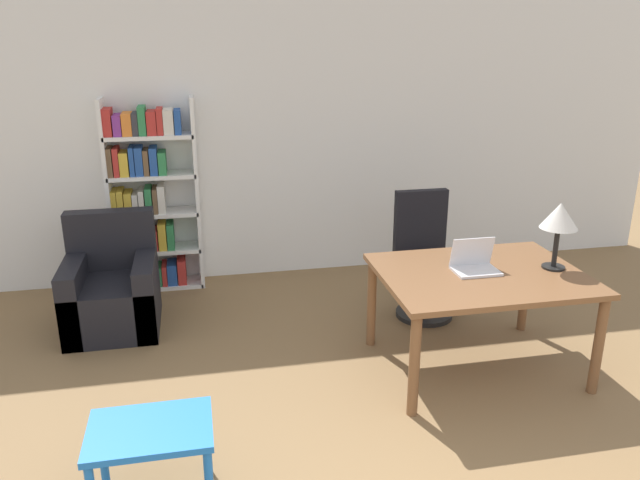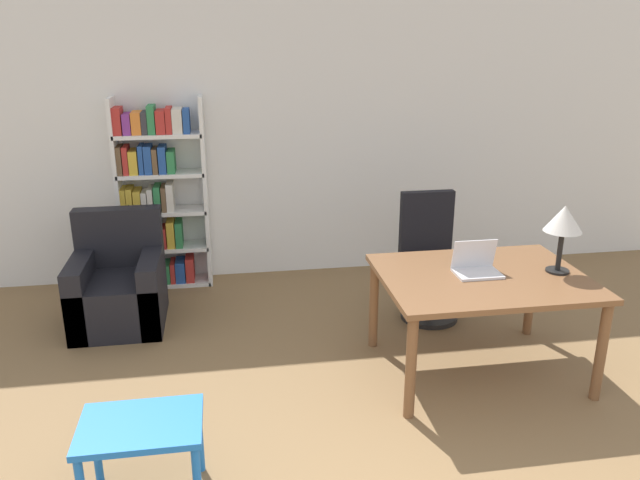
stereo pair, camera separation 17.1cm
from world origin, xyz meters
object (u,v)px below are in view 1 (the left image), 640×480
(table_lamp, at_px, (559,218))
(armchair, at_px, (113,292))
(desk, at_px, (480,284))
(bookshelf, at_px, (148,201))
(office_chair, at_px, (424,259))
(laptop, at_px, (474,264))
(side_table_blue, at_px, (151,440))

(table_lamp, distance_m, armchair, 3.53)
(desk, distance_m, bookshelf, 3.12)
(desk, relative_size, table_lamp, 2.95)
(office_chair, distance_m, armchair, 2.62)
(table_lamp, bearing_deg, laptop, 173.63)
(desk, height_order, laptop, laptop)
(laptop, relative_size, bookshelf, 0.17)
(table_lamp, relative_size, side_table_blue, 0.78)
(laptop, distance_m, office_chair, 0.97)
(office_chair, xyz_separation_m, bookshelf, (-2.31, 1.06, 0.36))
(laptop, distance_m, table_lamp, 0.66)
(laptop, xyz_separation_m, table_lamp, (0.58, -0.06, 0.32))
(office_chair, bearing_deg, armchair, 174.33)
(desk, xyz_separation_m, armchair, (-2.66, 1.22, -0.35))
(desk, height_order, table_lamp, table_lamp)
(table_lamp, height_order, bookshelf, bookshelf)
(laptop, bearing_deg, office_chair, 90.90)
(armchair, bearing_deg, table_lamp, -21.30)
(side_table_blue, height_order, bookshelf, bookshelf)
(laptop, xyz_separation_m, side_table_blue, (-2.19, -1.03, -0.40))
(office_chair, distance_m, side_table_blue, 2.93)
(desk, height_order, armchair, armchair)
(office_chair, height_order, side_table_blue, office_chair)
(table_lamp, relative_size, armchair, 0.52)
(desk, relative_size, bookshelf, 0.79)
(table_lamp, bearing_deg, office_chair, 120.97)
(laptop, distance_m, armchair, 2.92)
(side_table_blue, relative_size, bookshelf, 0.35)
(laptop, xyz_separation_m, armchair, (-2.62, 1.18, -0.49))
(table_lamp, bearing_deg, side_table_blue, -160.89)
(laptop, height_order, office_chair, office_chair)
(armchair, xyz_separation_m, bookshelf, (0.29, 0.80, 0.56))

